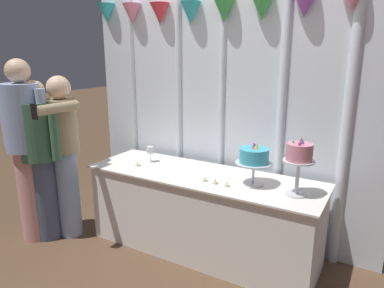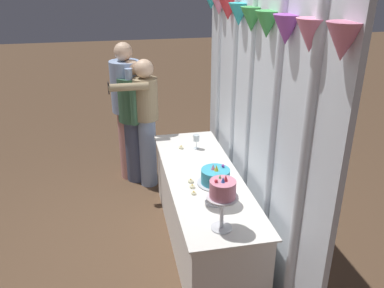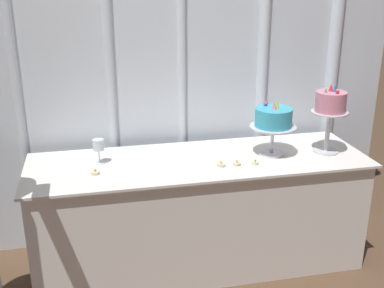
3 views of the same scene
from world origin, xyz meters
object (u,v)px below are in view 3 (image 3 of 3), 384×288
object	(u,v)px
cake_display_nearleft	(273,120)
wine_glass	(98,146)
cake_table	(199,212)
tealight_near_right	(237,164)
tealight_far_right	(255,163)
cake_display_nearright	(330,106)
tealight_far_left	(95,173)
tealight_near_left	(221,165)

from	to	relation	value
cake_display_nearleft	wine_glass	size ratio (longest dim) A/B	2.26
cake_table	tealight_near_right	distance (m)	0.44
wine_glass	tealight_far_right	bearing A→B (deg)	-13.24
cake_table	wine_glass	distance (m)	0.77
cake_table	tealight_near_right	bearing A→B (deg)	-35.58
cake_table	wine_glass	world-z (taller)	wine_glass
cake_display_nearright	tealight_far_left	distance (m)	1.47
cake_display_nearright	tealight_near_left	size ratio (longest dim) A/B	8.51
wine_glass	tealight_near_left	distance (m)	0.73
cake_table	tealight_near_left	bearing A→B (deg)	-53.35
wine_glass	tealight_near_left	size ratio (longest dim) A/B	2.98
cake_display_nearright	wine_glass	world-z (taller)	cake_display_nearright
cake_display_nearleft	cake_display_nearright	distance (m)	0.36
cake_display_nearleft	tealight_far_right	bearing A→B (deg)	-138.25
wine_glass	tealight_near_right	distance (m)	0.82
tealight_far_right	tealight_near_left	bearing A→B (deg)	175.71
cake_display_nearleft	cake_display_nearright	xyz separation A→B (m)	(0.35, -0.04, 0.08)
wine_glass	tealight_near_left	bearing A→B (deg)	-15.78
tealight_far_left	cake_display_nearleft	bearing A→B (deg)	4.43
cake_table	tealight_far_left	distance (m)	0.73
tealight_near_right	tealight_far_right	distance (m)	0.11
tealight_near_right	wine_glass	bearing A→B (deg)	165.66
cake_table	cake_display_nearleft	world-z (taller)	cake_display_nearleft
cake_display_nearright	wine_glass	distance (m)	1.43
cake_display_nearright	tealight_near_left	world-z (taller)	cake_display_nearright
tealight_far_right	cake_display_nearleft	bearing A→B (deg)	41.75
tealight_far_left	cake_display_nearright	bearing A→B (deg)	1.77
cake_display_nearleft	tealight_near_left	world-z (taller)	cake_display_nearleft
wine_glass	cake_display_nearright	bearing A→B (deg)	-4.49
tealight_far_left	tealight_far_right	world-z (taller)	same
tealight_near_left	tealight_far_right	size ratio (longest dim) A/B	1.23
wine_glass	tealight_near_right	world-z (taller)	wine_glass
cake_display_nearleft	tealight_near_right	bearing A→B (deg)	-153.88
cake_display_nearright	wine_glass	bearing A→B (deg)	175.51
tealight_near_right	tealight_far_right	world-z (taller)	tealight_near_right
tealight_near_left	cake_table	bearing A→B (deg)	126.65
cake_display_nearleft	tealight_near_left	bearing A→B (deg)	-160.92
cake_display_nearright	cake_table	bearing A→B (deg)	176.60
cake_display_nearright	tealight_near_right	distance (m)	0.69
tealight_near_right	cake_display_nearleft	bearing A→B (deg)	26.12
tealight_near_left	tealight_near_right	size ratio (longest dim) A/B	1.09
cake_display_nearleft	tealight_near_right	distance (m)	0.37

